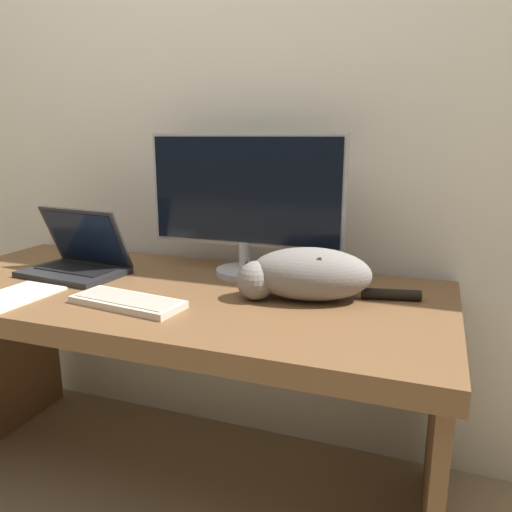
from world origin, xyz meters
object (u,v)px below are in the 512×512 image
at_px(monitor, 245,200).
at_px(cat, 305,273).
at_px(laptop, 77,261).
at_px(external_keyboard, 128,302).

xyz_separation_m(monitor, cat, (0.26, -0.19, -0.18)).
relative_size(monitor, laptop, 1.91).
height_order(external_keyboard, cat, cat).
bearing_deg(external_keyboard, laptop, 154.87).
bearing_deg(laptop, cat, 6.07).
bearing_deg(monitor, external_keyboard, -115.17).
distance_m(monitor, laptop, 0.61).
height_order(monitor, external_keyboard, monitor).
height_order(laptop, cat, laptop).
bearing_deg(external_keyboard, monitor, 72.16).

